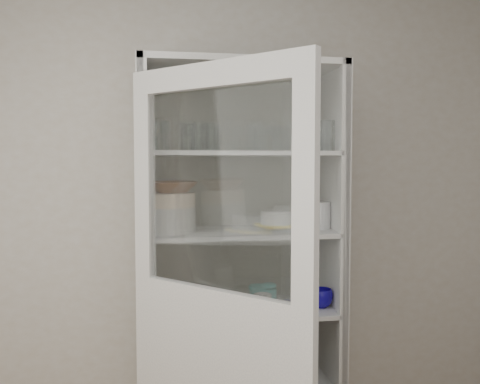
# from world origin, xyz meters

# --- Properties ---
(wall_back) EXTENTS (3.60, 0.02, 2.60)m
(wall_back) POSITION_xyz_m (0.00, 1.50, 1.30)
(wall_back) COLOR #B1A899
(wall_back) RESTS_ON ground
(pantry_cabinet) EXTENTS (1.00, 0.45, 2.10)m
(pantry_cabinet) POSITION_xyz_m (0.20, 1.34, 0.94)
(pantry_cabinet) COLOR #BBBBBB
(pantry_cabinet) RESTS_ON floor
(cupboard_door) EXTENTS (0.66, 0.67, 2.00)m
(cupboard_door) POSITION_xyz_m (0.01, 0.73, 0.87)
(cupboard_door) COLOR #BBBBBB
(cupboard_door) RESTS_ON floor
(tumbler_0) EXTENTS (0.09, 0.09, 0.14)m
(tumbler_0) POSITION_xyz_m (-0.20, 1.12, 1.73)
(tumbler_0) COLOR silver
(tumbler_0) RESTS_ON shelf_glass
(tumbler_1) EXTENTS (0.10, 0.10, 0.15)m
(tumbler_1) POSITION_xyz_m (-0.19, 1.16, 1.73)
(tumbler_1) COLOR silver
(tumbler_1) RESTS_ON shelf_glass
(tumbler_2) EXTENTS (0.08, 0.08, 0.12)m
(tumbler_2) POSITION_xyz_m (-0.02, 1.13, 1.72)
(tumbler_2) COLOR silver
(tumbler_2) RESTS_ON shelf_glass
(tumbler_3) EXTENTS (0.08, 0.08, 0.14)m
(tumbler_3) POSITION_xyz_m (0.25, 1.13, 1.73)
(tumbler_3) COLOR silver
(tumbler_3) RESTS_ON shelf_glass
(tumbler_4) EXTENTS (0.06, 0.06, 0.12)m
(tumbler_4) POSITION_xyz_m (0.37, 1.16, 1.72)
(tumbler_4) COLOR silver
(tumbler_4) RESTS_ON shelf_glass
(tumbler_5) EXTENTS (0.08, 0.08, 0.15)m
(tumbler_5) POSITION_xyz_m (0.61, 1.13, 1.74)
(tumbler_5) COLOR silver
(tumbler_5) RESTS_ON shelf_glass
(tumbler_6) EXTENTS (0.08, 0.08, 0.14)m
(tumbler_6) POSITION_xyz_m (0.45, 1.17, 1.73)
(tumbler_6) COLOR silver
(tumbler_6) RESTS_ON shelf_glass
(tumbler_7) EXTENTS (0.08, 0.08, 0.14)m
(tumbler_7) POSITION_xyz_m (-0.07, 1.27, 1.73)
(tumbler_7) COLOR silver
(tumbler_7) RESTS_ON shelf_glass
(tumbler_8) EXTENTS (0.09, 0.09, 0.14)m
(tumbler_8) POSITION_xyz_m (0.05, 1.26, 1.73)
(tumbler_8) COLOR silver
(tumbler_8) RESTS_ON shelf_glass
(tumbler_9) EXTENTS (0.08, 0.08, 0.14)m
(tumbler_9) POSITION_xyz_m (0.07, 1.26, 1.73)
(tumbler_9) COLOR silver
(tumbler_9) RESTS_ON shelf_glass
(tumbler_10) EXTENTS (0.09, 0.09, 0.14)m
(tumbler_10) POSITION_xyz_m (0.31, 1.29, 1.73)
(tumbler_10) COLOR silver
(tumbler_10) RESTS_ON shelf_glass
(tumbler_11) EXTENTS (0.08, 0.08, 0.13)m
(tumbler_11) POSITION_xyz_m (0.42, 1.30, 1.72)
(tumbler_11) COLOR silver
(tumbler_11) RESTS_ON shelf_glass
(goblet_0) EXTENTS (0.08, 0.08, 0.19)m
(goblet_0) POSITION_xyz_m (-0.20, 1.36, 1.76)
(goblet_0) COLOR silver
(goblet_0) RESTS_ON shelf_glass
(goblet_1) EXTENTS (0.07, 0.07, 0.16)m
(goblet_1) POSITION_xyz_m (-0.04, 1.34, 1.74)
(goblet_1) COLOR silver
(goblet_1) RESTS_ON shelf_glass
(goblet_2) EXTENTS (0.07, 0.07, 0.15)m
(goblet_2) POSITION_xyz_m (0.40, 1.36, 1.74)
(goblet_2) COLOR silver
(goblet_2) RESTS_ON shelf_glass
(goblet_3) EXTENTS (0.08, 0.08, 0.17)m
(goblet_3) POSITION_xyz_m (0.40, 1.36, 1.75)
(goblet_3) COLOR silver
(goblet_3) RESTS_ON shelf_glass
(plate_stack_front) EXTENTS (0.23, 0.23, 0.13)m
(plate_stack_front) POSITION_xyz_m (-0.14, 1.24, 1.32)
(plate_stack_front) COLOR silver
(plate_stack_front) RESTS_ON shelf_plates
(plate_stack_back) EXTENTS (0.22, 0.22, 0.07)m
(plate_stack_back) POSITION_xyz_m (-0.18, 1.41, 1.30)
(plate_stack_back) COLOR silver
(plate_stack_back) RESTS_ON shelf_plates
(cream_bowl) EXTENTS (0.25, 0.25, 0.07)m
(cream_bowl) POSITION_xyz_m (-0.14, 1.24, 1.42)
(cream_bowl) COLOR beige
(cream_bowl) RESTS_ON plate_stack_front
(terracotta_bowl) EXTENTS (0.29, 0.29, 0.06)m
(terracotta_bowl) POSITION_xyz_m (-0.14, 1.24, 1.48)
(terracotta_bowl) COLOR brown
(terracotta_bowl) RESTS_ON cream_bowl
(glass_platter) EXTENTS (0.36, 0.36, 0.02)m
(glass_platter) POSITION_xyz_m (0.39, 1.25, 1.27)
(glass_platter) COLOR silver
(glass_platter) RESTS_ON shelf_plates
(yellow_trivet) EXTENTS (0.21, 0.21, 0.01)m
(yellow_trivet) POSITION_xyz_m (0.39, 1.25, 1.28)
(yellow_trivet) COLOR yellow
(yellow_trivet) RESTS_ON glass_platter
(white_ramekin) EXTENTS (0.19, 0.19, 0.07)m
(white_ramekin) POSITION_xyz_m (0.39, 1.25, 1.32)
(white_ramekin) COLOR silver
(white_ramekin) RESTS_ON yellow_trivet
(grey_bowl_stack) EXTENTS (0.14, 0.14, 0.14)m
(grey_bowl_stack) POSITION_xyz_m (0.61, 1.27, 1.33)
(grey_bowl_stack) COLOR silver
(grey_bowl_stack) RESTS_ON shelf_plates
(mug_blue) EXTENTS (0.16, 0.16, 0.10)m
(mug_blue) POSITION_xyz_m (0.61, 1.21, 0.91)
(mug_blue) COLOR #0B0E80
(mug_blue) RESTS_ON shelf_mugs
(mug_teal) EXTENTS (0.11, 0.11, 0.09)m
(mug_teal) POSITION_xyz_m (0.31, 1.33, 0.91)
(mug_teal) COLOR teal
(mug_teal) RESTS_ON shelf_mugs
(mug_white) EXTENTS (0.12, 0.12, 0.09)m
(mug_white) POSITION_xyz_m (0.30, 1.18, 0.90)
(mug_white) COLOR silver
(mug_white) RESTS_ON shelf_mugs
(teal_jar) EXTENTS (0.08, 0.08, 0.10)m
(teal_jar) POSITION_xyz_m (0.36, 1.31, 0.91)
(teal_jar) COLOR teal
(teal_jar) RESTS_ON shelf_mugs
(measuring_cups) EXTENTS (0.10, 0.10, 0.04)m
(measuring_cups) POSITION_xyz_m (-0.08, 1.20, 0.88)
(measuring_cups) COLOR #B4B6C3
(measuring_cups) RESTS_ON shelf_mugs
(white_canister) EXTENTS (0.12, 0.12, 0.13)m
(white_canister) POSITION_xyz_m (-0.21, 1.32, 0.93)
(white_canister) COLOR silver
(white_canister) RESTS_ON shelf_mugs
(cream_dish) EXTENTS (0.31, 0.31, 0.08)m
(cream_dish) POSITION_xyz_m (0.01, 1.24, 0.50)
(cream_dish) COLOR beige
(cream_dish) RESTS_ON shelf_bot
(tin_box) EXTENTS (0.21, 0.16, 0.06)m
(tin_box) POSITION_xyz_m (0.43, 1.25, 0.49)
(tin_box) COLOR gray
(tin_box) RESTS_ON shelf_bot
(tumbler_12) EXTENTS (0.07, 0.07, 0.15)m
(tumbler_12) POSITION_xyz_m (-0.00, 1.26, 1.73)
(tumbler_12) COLOR silver
(tumbler_12) RESTS_ON shelf_glass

